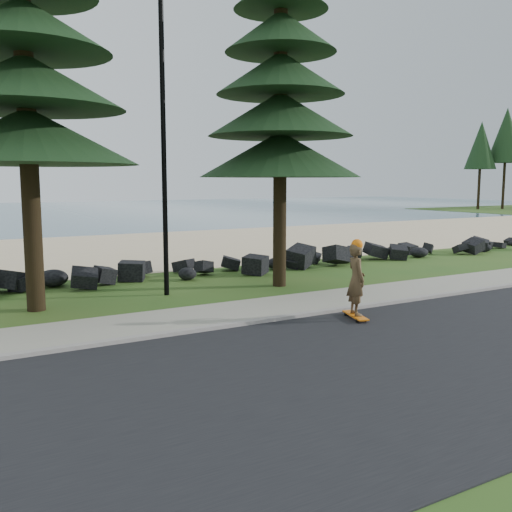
# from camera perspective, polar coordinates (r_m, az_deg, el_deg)

# --- Properties ---
(ground) EXTENTS (160.00, 160.00, 0.00)m
(ground) POSITION_cam_1_polar(r_m,az_deg,el_deg) (13.39, -3.91, -6.24)
(ground) COLOR #28551A
(ground) RESTS_ON ground
(road) EXTENTS (160.00, 7.00, 0.02)m
(road) POSITION_cam_1_polar(r_m,az_deg,el_deg) (9.71, 8.17, -11.59)
(road) COLOR black
(road) RESTS_ON ground
(kerb) EXTENTS (160.00, 0.20, 0.10)m
(kerb) POSITION_cam_1_polar(r_m,az_deg,el_deg) (12.60, -2.09, -6.87)
(kerb) COLOR gray
(kerb) RESTS_ON ground
(sidewalk) EXTENTS (160.00, 2.00, 0.08)m
(sidewalk) POSITION_cam_1_polar(r_m,az_deg,el_deg) (13.55, -4.29, -5.90)
(sidewalk) COLOR gray
(sidewalk) RESTS_ON ground
(beach_sand) EXTENTS (160.00, 15.00, 0.01)m
(beach_sand) POSITION_cam_1_polar(r_m,az_deg,el_deg) (26.98, -17.66, 0.39)
(beach_sand) COLOR beige
(beach_sand) RESTS_ON ground
(seawall_boulders) EXTENTS (60.00, 2.40, 1.10)m
(seawall_boulders) POSITION_cam_1_polar(r_m,az_deg,el_deg) (18.48, -11.62, -2.56)
(seawall_boulders) COLOR black
(seawall_boulders) RESTS_ON ground
(pine_right) EXTENTS (4.80, 4.80, 12.72)m
(pine_right) POSITION_cam_1_polar(r_m,az_deg,el_deg) (17.84, 2.50, 23.25)
(pine_right) COLOR black
(pine_right) RESTS_ON ground
(lamp_post) EXTENTS (0.25, 0.14, 8.14)m
(lamp_post) POSITION_cam_1_polar(r_m,az_deg,el_deg) (15.97, -9.22, 10.84)
(lamp_post) COLOR black
(lamp_post) RESTS_ON ground
(skateboarder) EXTENTS (0.55, 1.02, 1.85)m
(skateboarder) POSITION_cam_1_polar(r_m,az_deg,el_deg) (13.26, 9.99, -2.35)
(skateboarder) COLOR orange
(skateboarder) RESTS_ON ground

